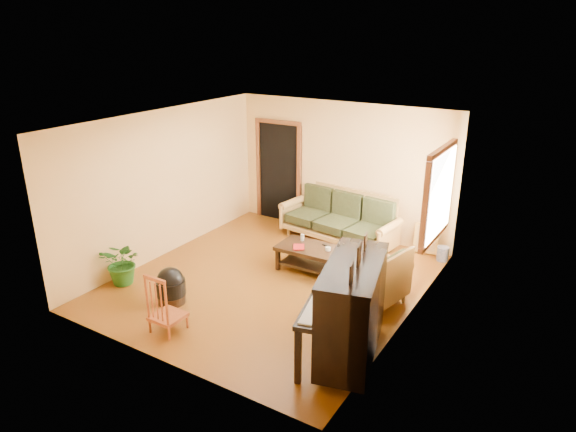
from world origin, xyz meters
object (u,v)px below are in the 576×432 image
Objects in this scene: piano at (352,313)px; footstool at (171,290)px; armchair at (375,275)px; potted_plant at (123,263)px; coffee_table at (313,259)px; red_chair at (167,302)px; ceramic_crock at (443,254)px; sofa at (338,218)px.

footstool is (-2.88, -0.13, -0.45)m from piano.
armchair is 3.96m from potted_plant.
piano reaches higher than potted_plant.
coffee_table is 2.41m from footstool.
red_chair is at bearing -22.25° from potted_plant.
coffee_table is at bearing 57.53° from footstool.
red_chair reaches higher than potted_plant.
red_chair is 3.42× the size of ceramic_crock.
ceramic_crock is at bearing 13.37° from sofa.
ceramic_crock is (2.55, 4.18, -0.31)m from red_chair.
footstool is 0.80m from red_chair.
coffee_table is 4.64× the size of ceramic_crock.
sofa is 1.92× the size of coffee_table.
piano is 3.37× the size of footstool.
ceramic_crock is 5.43m from potted_plant.
footstool is at bearing -100.34° from sofa.
armchair is at bearing 87.15° from piano.
red_chair reaches higher than coffee_table.
armchair reaches higher than red_chair.
sofa is 3.73m from piano.
piano is (1.59, -1.91, 0.44)m from coffee_table.
armchair is 1.48m from piano.
piano reaches higher than footstool.
piano is 3.51m from ceramic_crock.
piano is 5.80× the size of ceramic_crock.
footstool is 1.07m from potted_plant.
ceramic_crock is (1.97, 0.20, -0.36)m from sofa.
sofa is 5.17× the size of footstool.
armchair is (1.30, -0.46, 0.25)m from coffee_table.
piano is 1.70× the size of red_chair.
footstool is (-1.29, -2.03, -0.01)m from coffee_table.
piano is 2.92m from footstool.
footstool is 0.60× the size of potted_plant.
armchair is at bearing 22.49° from potted_plant.
red_chair is 1.19× the size of potted_plant.
coffee_table is at bearing 40.01° from potted_plant.
footstool is at bearing 168.42° from piano.
coffee_table is 0.80× the size of piano.
armchair is 3.63× the size of ceramic_crock.
piano is 2.02× the size of potted_plant.
piano is 3.95m from potted_plant.
sofa is at bearing 98.50° from coffee_table.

